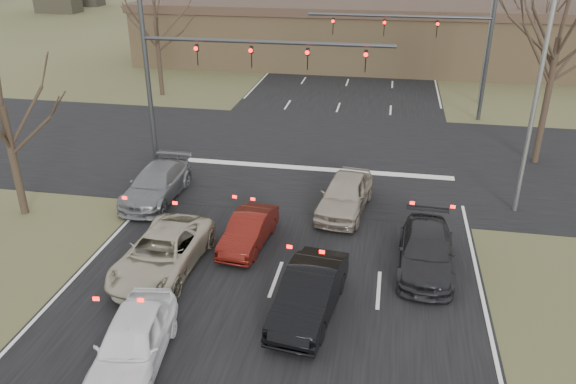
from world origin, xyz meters
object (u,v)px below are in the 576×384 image
car_white_sedan (133,342)px  car_charcoal_sedan (426,251)px  car_black_hatch (309,293)px  mast_arm_near (210,64)px  streetlight_right_far (488,20)px  car_grey_ahead (156,184)px  car_silver_ahead (345,194)px  mast_arm_far (442,37)px  car_silver_suv (162,253)px  car_red_ahead (249,231)px  building (379,34)px  streetlight_right_near (534,81)px

car_white_sedan → car_charcoal_sedan: bearing=31.1°
car_white_sedan → car_black_hatch: bearing=27.6°
mast_arm_near → streetlight_right_far: (14.55, 14.00, 0.51)m
car_grey_ahead → car_silver_ahead: 8.33m
mast_arm_far → car_silver_suv: size_ratio=2.17×
streetlight_right_far → car_silver_suv: 27.99m
car_charcoal_sedan → car_silver_ahead: size_ratio=1.02×
car_silver_suv → car_red_ahead: (2.52, 2.27, -0.10)m
mast_arm_near → mast_arm_far: bearing=41.2°
car_silver_suv → car_black_hatch: car_black_hatch is taller
building → mast_arm_far: size_ratio=3.81×
mast_arm_far → car_charcoal_sedan: mast_arm_far is taller
mast_arm_far → car_silver_ahead: size_ratio=2.42×
building → car_black_hatch: building is taller
car_white_sedan → car_charcoal_sedan: (8.04, 6.43, -0.06)m
mast_arm_far → car_silver_suv: 22.96m
building → streetlight_right_near: streetlight_right_near is taller
car_black_hatch → car_silver_suv: bearing=171.4°
car_silver_suv → car_red_ahead: 3.39m
mast_arm_near → building: bearing=73.9°
streetlight_right_near → car_black_hatch: streetlight_right_near is taller
building → streetlight_right_far: 13.53m
mast_arm_far → car_red_ahead: bearing=-113.2°
building → car_black_hatch: bearing=-90.9°
car_silver_suv → car_charcoal_sedan: bearing=13.7°
car_black_hatch → car_grey_ahead: (-7.89, 6.99, -0.03)m
car_white_sedan → car_grey_ahead: size_ratio=0.88×
building → car_silver_suv: (-6.00, -35.13, -1.95)m
streetlight_right_far → car_white_sedan: bearing=-113.2°
mast_arm_near → streetlight_right_far: bearing=43.9°
building → car_charcoal_sedan: size_ratio=9.07×
car_silver_ahead → car_white_sedan: bearing=-107.7°
mast_arm_near → mast_arm_far: 15.17m
car_silver_ahead → building: bearing=97.0°
car_grey_ahead → mast_arm_far: bearing=49.5°
building → streetlight_right_near: 28.97m
mast_arm_far → car_white_sedan: 26.71m
mast_arm_far → car_charcoal_sedan: 18.83m
building → mast_arm_near: mast_arm_near is taller
mast_arm_near → car_white_sedan: size_ratio=2.81×
car_silver_suv → car_silver_ahead: size_ratio=1.11×
car_white_sedan → streetlight_right_near: bearing=37.2°
streetlight_right_near → car_white_sedan: bearing=-135.3°
building → car_red_ahead: building is taller
car_white_sedan → car_charcoal_sedan: 10.29m
streetlight_right_far → car_silver_ahead: streetlight_right_far is taller
car_charcoal_sedan → car_silver_ahead: bearing=131.4°
streetlight_right_near → car_grey_ahead: bearing=-173.9°
mast_arm_far → car_silver_ahead: 15.59m
car_black_hatch → car_grey_ahead: car_black_hatch is taller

